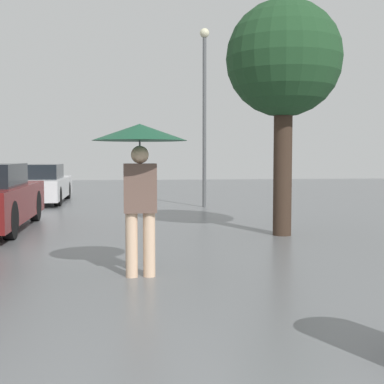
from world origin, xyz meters
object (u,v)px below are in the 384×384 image
(pedestrian, at_px, (140,152))
(tree, at_px, (284,62))
(parked_car_farthest, at_px, (36,185))
(street_lamp, at_px, (204,99))

(pedestrian, relative_size, tree, 0.43)
(parked_car_farthest, relative_size, tree, 1.03)
(tree, bearing_deg, parked_car_farthest, 125.84)
(pedestrian, height_order, tree, tree)
(pedestrian, bearing_deg, tree, 48.71)
(tree, bearing_deg, street_lamp, 95.99)
(parked_car_farthest, height_order, street_lamp, street_lamp)
(pedestrian, height_order, street_lamp, street_lamp)
(tree, distance_m, street_lamp, 5.47)
(parked_car_farthest, xyz_separation_m, street_lamp, (4.89, -2.12, 2.45))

